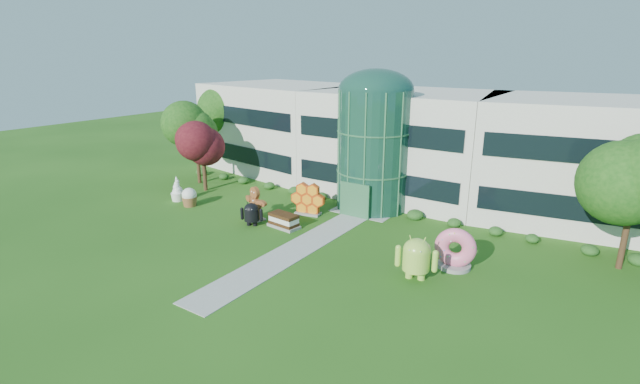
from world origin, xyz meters
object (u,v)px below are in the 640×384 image
Objects in this scene: android_black at (251,213)px; donut at (456,247)px; gingerbread at (255,203)px; android_green at (416,256)px.

donut is at bearing -16.44° from android_black.
android_black is 0.71× the size of gingerbread.
android_green is at bearing -129.27° from donut.
donut is at bearing 49.04° from android_green.
android_black is 0.80× the size of donut.
donut is at bearing 16.71° from gingerbread.
gingerbread is (-15.77, -0.37, 0.04)m from donut.
gingerbread reaches higher than android_black.
android_green is 3.05m from donut.
donut reaches higher than android_black.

